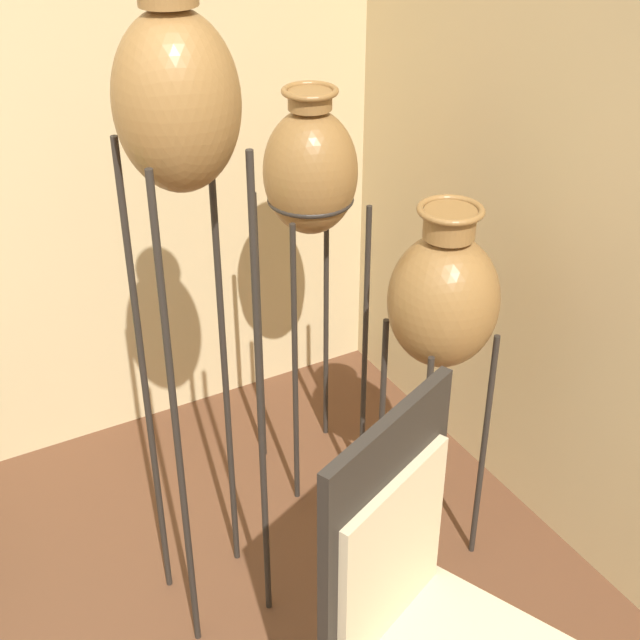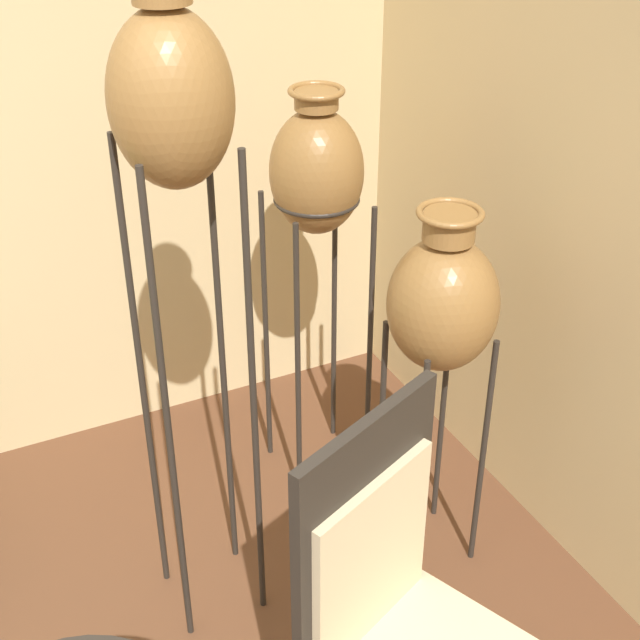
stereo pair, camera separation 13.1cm
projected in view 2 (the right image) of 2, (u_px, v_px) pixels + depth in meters
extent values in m
cylinder|color=#28231E|center=(169.00, 437.00, 2.44)|extent=(0.02, 0.02, 1.58)
cylinder|color=#28231E|center=(254.00, 413.00, 2.54)|extent=(0.02, 0.02, 1.58)
cylinder|color=#28231E|center=(143.00, 389.00, 2.64)|extent=(0.02, 0.02, 1.58)
cylinder|color=#28231E|center=(223.00, 368.00, 2.73)|extent=(0.02, 0.02, 1.58)
torus|color=#28231E|center=(175.00, 140.00, 2.18)|extent=(0.26, 0.26, 0.02)
ellipsoid|color=olive|center=(171.00, 100.00, 2.13)|extent=(0.31, 0.31, 0.44)
cylinder|color=#28231E|center=(298.00, 372.00, 3.10)|extent=(0.02, 0.02, 1.14)
cylinder|color=#28231E|center=(370.00, 352.00, 3.21)|extent=(0.02, 0.02, 1.14)
cylinder|color=#28231E|center=(266.00, 333.00, 3.32)|extent=(0.02, 0.02, 1.14)
cylinder|color=#28231E|center=(334.00, 316.00, 3.43)|extent=(0.02, 0.02, 1.14)
torus|color=#28231E|center=(317.00, 199.00, 2.97)|extent=(0.29, 0.29, 0.02)
ellipsoid|color=olive|center=(317.00, 172.00, 2.92)|extent=(0.31, 0.31, 0.42)
cylinder|color=olive|center=(316.00, 100.00, 2.80)|extent=(0.14, 0.14, 0.06)
torus|color=olive|center=(316.00, 91.00, 2.78)|extent=(0.18, 0.18, 0.02)
cylinder|color=#28231E|center=(419.00, 479.00, 2.81)|extent=(0.02, 0.02, 0.90)
cylinder|color=#28231E|center=(483.00, 457.00, 2.90)|extent=(0.02, 0.02, 0.90)
cylinder|color=#28231E|center=(381.00, 436.00, 2.99)|extent=(0.02, 0.02, 0.90)
cylinder|color=#28231E|center=(442.00, 416.00, 3.08)|extent=(0.02, 0.02, 0.90)
torus|color=#28231E|center=(441.00, 331.00, 2.71)|extent=(0.25, 0.25, 0.02)
ellipsoid|color=olive|center=(443.00, 304.00, 2.66)|extent=(0.34, 0.34, 0.43)
cylinder|color=olive|center=(449.00, 226.00, 2.53)|extent=(0.15, 0.15, 0.08)
torus|color=olive|center=(450.00, 213.00, 2.51)|extent=(0.20, 0.20, 0.02)
cube|color=#28231E|center=(364.00, 533.00, 2.07)|extent=(0.45, 0.22, 0.66)
cube|color=beige|center=(373.00, 559.00, 2.09)|extent=(0.38, 0.18, 0.46)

